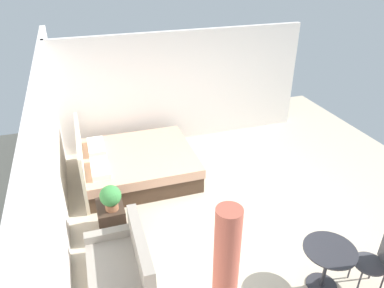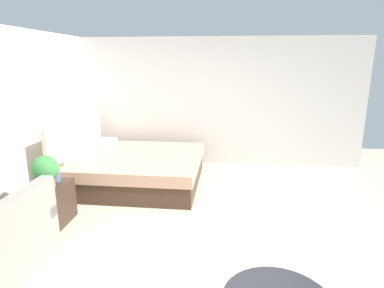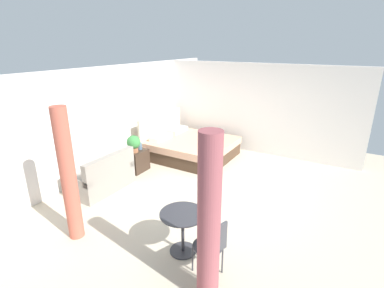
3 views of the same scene
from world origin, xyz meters
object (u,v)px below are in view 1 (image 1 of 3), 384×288
object	(u,v)px
couch	(122,272)
potted_plant	(111,197)
vase	(109,196)
cafe_chair_near_window	(377,260)
nightstand	(112,219)
balcony_table	(327,260)
bed	(135,164)

from	to	relation	value
couch	potted_plant	size ratio (longest dim) A/B	3.23
vase	couch	bearing A→B (deg)	179.08
cafe_chair_near_window	vase	bearing A→B (deg)	53.76
couch	potted_plant	distance (m)	1.17
nightstand	potted_plant	bearing A→B (deg)	-164.86
couch	cafe_chair_near_window	bearing A→B (deg)	-108.44
nightstand	balcony_table	size ratio (longest dim) A/B	0.78
potted_plant	cafe_chair_near_window	xyz separation A→B (m)	(-2.14, -3.21, -0.26)
bed	cafe_chair_near_window	bearing A→B (deg)	-145.80
nightstand	balcony_table	bearing A→B (deg)	-127.45
bed	couch	world-z (taller)	bed
couch	vase	world-z (taller)	couch
couch	cafe_chair_near_window	distance (m)	3.42
couch	balcony_table	distance (m)	2.77
nightstand	balcony_table	xyz separation A→B (m)	(-2.01, -2.62, 0.21)
couch	balcony_table	bearing A→B (deg)	-108.00
potted_plant	balcony_table	distance (m)	3.24
nightstand	bed	bearing A→B (deg)	-23.70
balcony_table	cafe_chair_near_window	world-z (taller)	cafe_chair_near_window
potted_plant	cafe_chair_near_window	size ratio (longest dim) A/B	0.49
nightstand	balcony_table	distance (m)	3.31
balcony_table	cafe_chair_near_window	size ratio (longest dim) A/B	0.81
couch	balcony_table	xyz separation A→B (m)	(-0.85, -2.62, 0.20)
vase	cafe_chair_near_window	distance (m)	3.99
bed	nightstand	bearing A→B (deg)	156.30
balcony_table	cafe_chair_near_window	xyz separation A→B (m)	(-0.23, -0.61, 0.04)
potted_plant	cafe_chair_near_window	distance (m)	3.86
couch	nightstand	world-z (taller)	couch
couch	vase	bearing A→B (deg)	-0.92
bed	nightstand	world-z (taller)	bed
nightstand	vase	distance (m)	0.38
bed	potted_plant	xyz separation A→B (m)	(-1.63, 0.65, 0.49)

